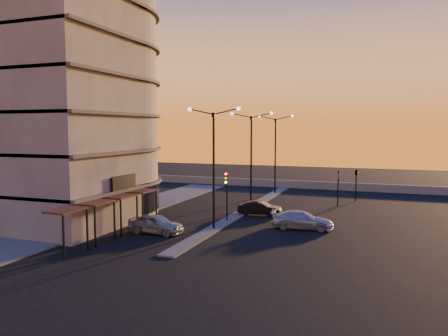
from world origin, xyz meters
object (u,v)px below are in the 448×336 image
(car_sedan, at_px, (260,208))
(car_wagon, at_px, (302,220))
(traffic_light_main, at_px, (226,188))
(streetlamp_mid, at_px, (251,152))
(car_hatchback, at_px, (156,224))

(car_sedan, height_order, car_wagon, car_wagon)
(traffic_light_main, xyz_separation_m, car_sedan, (1.85, 3.84, -2.24))
(streetlamp_mid, height_order, traffic_light_main, streetlamp_mid)
(streetlamp_mid, xyz_separation_m, car_sedan, (1.85, -3.29, -4.95))
(traffic_light_main, height_order, car_wagon, traffic_light_main)
(car_sedan, relative_size, car_wagon, 0.82)
(car_hatchback, height_order, car_wagon, car_hatchback)
(car_hatchback, distance_m, car_wagon, 11.36)
(streetlamp_mid, relative_size, traffic_light_main, 2.24)
(streetlamp_mid, xyz_separation_m, car_hatchback, (-3.61, -12.71, -4.87))
(traffic_light_main, bearing_deg, car_sedan, 64.26)
(streetlamp_mid, relative_size, car_hatchback, 2.23)
(streetlamp_mid, height_order, car_hatchback, streetlamp_mid)
(car_hatchback, relative_size, car_wagon, 0.89)
(streetlamp_mid, distance_m, car_sedan, 6.22)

